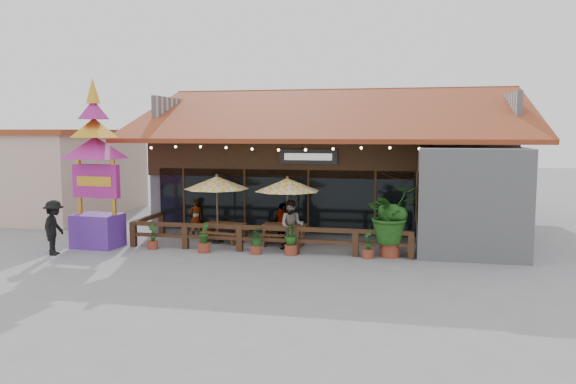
% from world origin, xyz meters
% --- Properties ---
extents(ground, '(100.00, 100.00, 0.00)m').
position_xyz_m(ground, '(0.00, 0.00, 0.00)').
color(ground, gray).
rests_on(ground, ground).
extents(restaurant_building, '(15.50, 14.73, 6.09)m').
position_xyz_m(restaurant_building, '(0.26, 6.61, 2.21)').
color(restaurant_building, '#ABABB0').
rests_on(restaurant_building, ground).
extents(patio_railing, '(10.00, 2.60, 0.92)m').
position_xyz_m(patio_railing, '(-2.25, -0.27, 0.61)').
color(patio_railing, '#422617').
rests_on(patio_railing, ground).
extents(neighbor_building, '(8.40, 8.40, 4.22)m').
position_xyz_m(neighbor_building, '(-15.00, 6.00, 2.14)').
color(neighbor_building, beige).
rests_on(neighbor_building, ground).
extents(umbrella_left, '(3.04, 3.04, 2.57)m').
position_xyz_m(umbrella_left, '(-3.74, 0.75, 2.24)').
color(umbrella_left, brown).
rests_on(umbrella_left, ground).
extents(umbrella_right, '(3.08, 3.08, 2.54)m').
position_xyz_m(umbrella_right, '(-1.08, 0.76, 2.22)').
color(umbrella_right, brown).
rests_on(umbrella_right, ground).
extents(picnic_table_left, '(1.69, 1.53, 0.72)m').
position_xyz_m(picnic_table_left, '(-3.53, 1.01, 0.48)').
color(picnic_table_left, brown).
rests_on(picnic_table_left, ground).
extents(picnic_table_right, '(1.59, 1.38, 0.76)m').
position_xyz_m(picnic_table_right, '(-1.23, 0.96, 0.51)').
color(picnic_table_right, brown).
rests_on(picnic_table_right, ground).
extents(thai_sign_tower, '(2.54, 2.54, 6.45)m').
position_xyz_m(thai_sign_tower, '(-7.70, -0.84, 3.41)').
color(thai_sign_tower, '#592A9C').
rests_on(thai_sign_tower, ground).
extents(tropical_plant, '(2.28, 2.24, 2.39)m').
position_xyz_m(tropical_plant, '(2.62, -0.31, 1.37)').
color(tropical_plant, brown).
rests_on(tropical_plant, ground).
extents(diner_a, '(0.66, 0.64, 1.52)m').
position_xyz_m(diner_a, '(-4.92, 1.60, 0.76)').
color(diner_a, '#372211').
rests_on(diner_a, ground).
extents(diner_b, '(0.86, 0.67, 1.76)m').
position_xyz_m(diner_b, '(-0.77, 0.04, 0.88)').
color(diner_b, '#372211').
rests_on(diner_b, ground).
extents(diner_c, '(0.91, 0.75, 1.45)m').
position_xyz_m(diner_c, '(-1.46, 1.60, 0.72)').
color(diner_c, '#372211').
rests_on(diner_c, ground).
extents(pedestrian, '(0.94, 1.32, 1.85)m').
position_xyz_m(pedestrian, '(-8.44, -2.32, 0.93)').
color(pedestrian, black).
rests_on(pedestrian, ground).
extents(planter_a, '(0.37, 0.36, 0.89)m').
position_xyz_m(planter_a, '(-5.62, -0.79, 0.37)').
color(planter_a, brown).
rests_on(planter_a, ground).
extents(planter_b, '(0.42, 0.43, 1.02)m').
position_xyz_m(planter_b, '(-3.64, -0.95, 0.46)').
color(planter_b, brown).
rests_on(planter_b, ground).
extents(planter_c, '(0.71, 0.71, 0.89)m').
position_xyz_m(planter_c, '(-1.82, -0.85, 0.50)').
color(planter_c, brown).
rests_on(planter_c, ground).
extents(planter_d, '(0.54, 0.54, 1.05)m').
position_xyz_m(planter_d, '(-0.65, -0.71, 0.51)').
color(planter_d, brown).
rests_on(planter_d, ground).
extents(planter_e, '(0.38, 0.39, 0.92)m').
position_xyz_m(planter_e, '(1.93, -0.68, 0.39)').
color(planter_e, brown).
rests_on(planter_e, ground).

